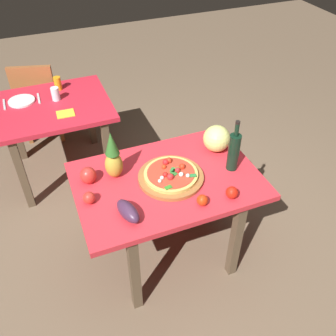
{
  "coord_description": "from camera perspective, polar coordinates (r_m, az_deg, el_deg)",
  "views": [
    {
      "loc": [
        -0.65,
        -1.66,
        2.31
      ],
      "look_at": [
        0.02,
        0.04,
        0.77
      ],
      "focal_mm": 39.64,
      "sensor_mm": 36.0,
      "label": 1
    }
  ],
  "objects": [
    {
      "name": "pizza",
      "position": [
        2.37,
        0.47,
        -0.86
      ],
      "size": [
        0.35,
        0.35,
        0.06
      ],
      "color": "#DDB75A",
      "rests_on": "pizza_board"
    },
    {
      "name": "tomato_beside_pepper",
      "position": [
        2.27,
        9.79,
        -3.74
      ],
      "size": [
        0.08,
        0.08,
        0.08
      ],
      "primitive_type": "sphere",
      "color": "red",
      "rests_on": "display_table"
    },
    {
      "name": "ground_plane",
      "position": [
        2.92,
        -0.13,
        -12.25
      ],
      "size": [
        10.0,
        10.0,
        0.0
      ],
      "primitive_type": "plane",
      "color": "brown"
    },
    {
      "name": "bell_pepper",
      "position": [
        2.39,
        -12.18,
        -1.11
      ],
      "size": [
        0.1,
        0.1,
        0.11
      ],
      "primitive_type": "ellipsoid",
      "color": "red",
      "rests_on": "display_table"
    },
    {
      "name": "fork_utensil",
      "position": [
        3.43,
        -23.87,
        8.91
      ],
      "size": [
        0.02,
        0.18,
        0.01
      ],
      "primitive_type": "cube",
      "rotation": [
        0.0,
        0.0,
        0.01
      ],
      "color": "silver",
      "rests_on": "background_table"
    },
    {
      "name": "pizza_board",
      "position": [
        2.38,
        0.44,
        -1.41
      ],
      "size": [
        0.42,
        0.42,
        0.02
      ],
      "primitive_type": "cylinder",
      "color": "#985D30",
      "rests_on": "display_table"
    },
    {
      "name": "melon",
      "position": [
        2.6,
        7.48,
        4.51
      ],
      "size": [
        0.19,
        0.19,
        0.19
      ],
      "primitive_type": "sphere",
      "color": "#D9DD76",
      "rests_on": "display_table"
    },
    {
      "name": "dinner_plate",
      "position": [
        3.42,
        -21.59,
        9.56
      ],
      "size": [
        0.22,
        0.22,
        0.02
      ],
      "primitive_type": "cylinder",
      "color": "white",
      "rests_on": "background_table"
    },
    {
      "name": "tomato_by_bottle",
      "position": [
        2.76,
        7.31,
        5.45
      ],
      "size": [
        0.08,
        0.08,
        0.08
      ],
      "primitive_type": "sphere",
      "color": "red",
      "rests_on": "display_table"
    },
    {
      "name": "dining_chair",
      "position": [
        3.97,
        -19.27,
        10.31
      ],
      "size": [
        0.49,
        0.49,
        0.85
      ],
      "rotation": [
        0.0,
        0.0,
        2.87
      ],
      "color": "#985D30",
      "rests_on": "ground_plane"
    },
    {
      "name": "tomato_near_board",
      "position": [
        2.26,
        -12.04,
        -4.51
      ],
      "size": [
        0.08,
        0.08,
        0.08
      ],
      "primitive_type": "sphere",
      "color": "red",
      "rests_on": "display_table"
    },
    {
      "name": "display_table",
      "position": [
        2.46,
        -0.15,
        -3.26
      ],
      "size": [
        1.19,
        0.81,
        0.72
      ],
      "color": "brown",
      "rests_on": "ground_plane"
    },
    {
      "name": "tomato_at_corner",
      "position": [
        2.21,
        5.29,
        -4.95
      ],
      "size": [
        0.07,
        0.07,
        0.07
      ],
      "primitive_type": "sphere",
      "color": "red",
      "rests_on": "display_table"
    },
    {
      "name": "drinking_glass_water",
      "position": [
        3.33,
        -16.92,
        10.85
      ],
      "size": [
        0.07,
        0.07,
        0.11
      ],
      "primitive_type": "cylinder",
      "color": "silver",
      "rests_on": "background_table"
    },
    {
      "name": "pineapple_left",
      "position": [
        2.34,
        -8.45,
        1.61
      ],
      "size": [
        0.11,
        0.11,
        0.34
      ],
      "color": "gold",
      "rests_on": "display_table"
    },
    {
      "name": "background_table",
      "position": [
        3.35,
        -17.17,
        7.73
      ],
      "size": [
        0.96,
        0.81,
        0.72
      ],
      "color": "brown",
      "rests_on": "ground_plane"
    },
    {
      "name": "wine_bottle",
      "position": [
        2.42,
        10.07,
        2.57
      ],
      "size": [
        0.08,
        0.08,
        0.37
      ],
      "color": "black",
      "rests_on": "display_table"
    },
    {
      "name": "drinking_glass_juice",
      "position": [
        3.49,
        -16.6,
        12.37
      ],
      "size": [
        0.06,
        0.06,
        0.12
      ],
      "primitive_type": "cylinder",
      "color": "orange",
      "rests_on": "background_table"
    },
    {
      "name": "eggplant",
      "position": [
        2.14,
        -6.17,
        -6.6
      ],
      "size": [
        0.14,
        0.22,
        0.09
      ],
      "primitive_type": "ellipsoid",
      "rotation": [
        0.0,
        0.0,
        1.83
      ],
      "color": "#40253F",
      "rests_on": "display_table"
    },
    {
      "name": "knife_utensil",
      "position": [
        3.42,
        -19.27,
        10.07
      ],
      "size": [
        0.02,
        0.18,
        0.01
      ],
      "primitive_type": "cube",
      "rotation": [
        0.0,
        0.0,
        -0.03
      ],
      "color": "silver",
      "rests_on": "background_table"
    },
    {
      "name": "napkin_folded",
      "position": [
        3.13,
        -15.48,
        8.06
      ],
      "size": [
        0.14,
        0.13,
        0.01
      ],
      "primitive_type": "cube",
      "rotation": [
        0.0,
        0.0,
        -0.04
      ],
      "color": "yellow",
      "rests_on": "background_table"
    }
  ]
}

